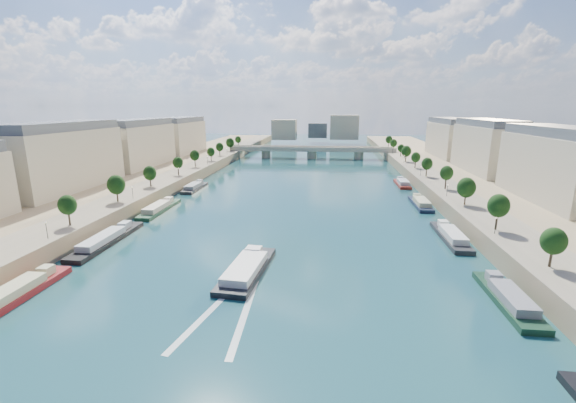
# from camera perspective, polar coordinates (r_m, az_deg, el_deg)

# --- Properties ---
(ground) EXTENTS (700.00, 700.00, 0.00)m
(ground) POSITION_cam_1_polar(r_m,az_deg,el_deg) (152.91, 1.41, 0.68)
(ground) COLOR #0C3234
(ground) RESTS_ON ground
(quay_left) EXTENTS (44.00, 520.00, 5.00)m
(quay_left) POSITION_cam_1_polar(r_m,az_deg,el_deg) (173.70, -22.99, 2.02)
(quay_left) COLOR #9E8460
(quay_left) RESTS_ON ground
(quay_right) EXTENTS (44.00, 520.00, 5.00)m
(quay_right) POSITION_cam_1_polar(r_m,az_deg,el_deg) (163.15, 27.51, 0.83)
(quay_right) COLOR #9E8460
(quay_right) RESTS_ON ground
(pave_left) EXTENTS (14.00, 520.00, 0.10)m
(pave_left) POSITION_cam_1_polar(r_m,az_deg,el_deg) (166.45, -18.55, 2.82)
(pave_left) COLOR gray
(pave_left) RESTS_ON quay_left
(pave_right) EXTENTS (14.00, 520.00, 0.10)m
(pave_right) POSITION_cam_1_polar(r_m,az_deg,el_deg) (157.77, 22.54, 1.90)
(pave_right) COLOR gray
(pave_right) RESTS_ON quay_right
(trees_left) EXTENTS (4.80, 268.80, 8.26)m
(trees_left) POSITION_cam_1_polar(r_m,az_deg,el_deg) (166.53, -17.78, 4.79)
(trees_left) COLOR #382B1E
(trees_left) RESTS_ON ground
(trees_right) EXTENTS (4.80, 268.80, 8.26)m
(trees_right) POSITION_cam_1_polar(r_m,az_deg,el_deg) (165.79, 21.11, 4.48)
(trees_right) COLOR #382B1E
(trees_right) RESTS_ON ground
(lamps_left) EXTENTS (0.36, 200.36, 4.28)m
(lamps_left) POSITION_cam_1_polar(r_m,az_deg,el_deg) (155.18, -18.63, 3.08)
(lamps_left) COLOR black
(lamps_left) RESTS_ON ground
(lamps_right) EXTENTS (0.36, 200.36, 4.28)m
(lamps_right) POSITION_cam_1_polar(r_m,az_deg,el_deg) (160.82, 20.61, 3.28)
(lamps_right) COLOR black
(lamps_right) RESTS_ON ground
(buildings_left) EXTENTS (16.00, 226.00, 23.20)m
(buildings_left) POSITION_cam_1_polar(r_m,az_deg,el_deg) (188.47, -25.12, 6.97)
(buildings_left) COLOR #B7A68D
(buildings_left) RESTS_ON ground
(buildings_right) EXTENTS (16.00, 226.00, 23.20)m
(buildings_right) POSITION_cam_1_polar(r_m,az_deg,el_deg) (176.99, 30.59, 5.98)
(buildings_right) COLOR #B7A68D
(buildings_right) RESTS_ON ground
(skyline) EXTENTS (79.00, 42.00, 22.00)m
(skyline) POSITION_cam_1_polar(r_m,az_deg,el_deg) (368.50, 4.86, 10.73)
(skyline) COLOR #B7A68D
(skyline) RESTS_ON ground
(bridge) EXTENTS (112.00, 12.00, 8.15)m
(bridge) POSITION_cam_1_polar(r_m,az_deg,el_deg) (267.47, 3.56, 7.49)
(bridge) COLOR #C1B79E
(bridge) RESTS_ON ground
(tour_barge) EXTENTS (9.10, 25.25, 3.57)m
(tour_barge) POSITION_cam_1_polar(r_m,az_deg,el_deg) (84.86, -6.12, -9.93)
(tour_barge) COLOR black
(tour_barge) RESTS_ON ground
(wake) EXTENTS (10.74, 26.03, 0.04)m
(wake) POSITION_cam_1_polar(r_m,az_deg,el_deg) (70.81, -9.06, -15.96)
(wake) COLOR silver
(wake) RESTS_ON ground
(moored_barges_left) EXTENTS (5.00, 156.65, 3.60)m
(moored_barges_left) POSITION_cam_1_polar(r_m,az_deg,el_deg) (113.57, -24.88, -4.96)
(moored_barges_left) COLOR #171D33
(moored_barges_left) RESTS_ON ground
(moored_barges_right) EXTENTS (5.00, 164.08, 3.60)m
(moored_barges_right) POSITION_cam_1_polar(r_m,az_deg,el_deg) (111.07, 23.34, -5.21)
(moored_barges_right) COLOR black
(moored_barges_right) RESTS_ON ground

